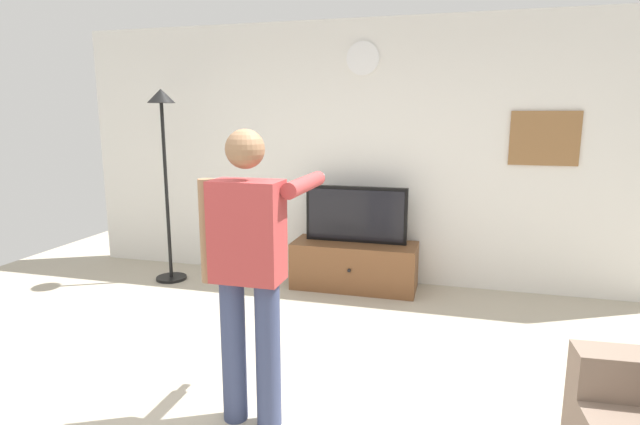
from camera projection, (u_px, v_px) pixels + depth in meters
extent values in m
cube|color=silver|center=(365.00, 154.00, 5.26)|extent=(6.40, 0.10, 2.70)
cube|color=brown|center=(354.00, 265.00, 5.15)|extent=(1.26, 0.50, 0.47)
sphere|color=black|center=(349.00, 271.00, 4.89)|extent=(0.04, 0.04, 0.04)
cube|color=black|center=(356.00, 214.00, 5.10)|extent=(1.03, 0.06, 0.57)
cube|color=black|center=(355.00, 215.00, 5.06)|extent=(0.97, 0.01, 0.51)
cylinder|color=white|center=(363.00, 58.00, 5.03)|extent=(0.33, 0.03, 0.33)
cube|color=olive|center=(544.00, 138.00, 4.73)|extent=(0.62, 0.04, 0.51)
cylinder|color=black|center=(172.00, 278.00, 5.45)|extent=(0.32, 0.32, 0.03)
cylinder|color=black|center=(167.00, 193.00, 5.27)|extent=(0.04, 0.04, 1.84)
cone|color=black|center=(161.00, 96.00, 5.08)|extent=(0.28, 0.28, 0.14)
cylinder|color=#384266|center=(234.00, 350.00, 2.87)|extent=(0.14, 0.14, 0.85)
cylinder|color=#384266|center=(268.00, 355.00, 2.82)|extent=(0.14, 0.14, 0.85)
cube|color=#A53838|center=(247.00, 231.00, 2.71)|extent=(0.38, 0.22, 0.55)
sphere|color=#8C6647|center=(245.00, 149.00, 2.63)|extent=(0.21, 0.21, 0.21)
cylinder|color=#8C6647|center=(208.00, 231.00, 2.77)|extent=(0.09, 0.09, 0.58)
cylinder|color=#A53838|center=(305.00, 184.00, 2.88)|extent=(0.09, 0.58, 0.09)
cube|color=white|center=(319.00, 178.00, 3.18)|extent=(0.04, 0.12, 0.04)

